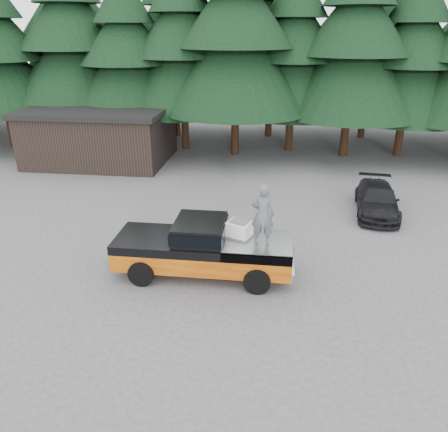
# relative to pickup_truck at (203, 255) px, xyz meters

# --- Properties ---
(ground) EXTENTS (120.00, 120.00, 0.00)m
(ground) POSITION_rel_pickup_truck_xyz_m (0.49, 0.75, -0.67)
(ground) COLOR #49494B
(ground) RESTS_ON ground
(pickup_truck) EXTENTS (6.00, 2.04, 1.33)m
(pickup_truck) POSITION_rel_pickup_truck_xyz_m (0.00, 0.00, 0.00)
(pickup_truck) COLOR orange
(pickup_truck) RESTS_ON ground
(truck_cab) EXTENTS (1.66, 1.90, 0.59)m
(truck_cab) POSITION_rel_pickup_truck_xyz_m (-0.10, 0.00, 0.96)
(truck_cab) COLOR black
(truck_cab) RESTS_ON pickup_truck
(air_compressor) EXTENTS (0.92, 0.85, 0.51)m
(air_compressor) POSITION_rel_pickup_truck_xyz_m (1.17, 0.21, 0.92)
(air_compressor) COLOR silver
(air_compressor) RESTS_ON pickup_truck
(man_on_bed) EXTENTS (0.73, 0.48, 2.00)m
(man_on_bed) POSITION_rel_pickup_truck_xyz_m (1.92, -0.18, 1.66)
(man_on_bed) COLOR #515558
(man_on_bed) RESTS_ON pickup_truck
(parked_car) EXTENTS (2.18, 4.45, 1.25)m
(parked_car) POSITION_rel_pickup_truck_xyz_m (6.77, 6.14, -0.04)
(parked_car) COLOR black
(parked_car) RESTS_ON ground
(utility_building) EXTENTS (8.40, 6.40, 3.30)m
(utility_building) POSITION_rel_pickup_truck_xyz_m (-8.51, 12.75, 1.00)
(utility_building) COLOR black
(utility_building) RESTS_ON ground
(treeline) EXTENTS (60.15, 16.05, 17.50)m
(treeline) POSITION_rel_pickup_truck_xyz_m (0.92, 17.94, 7.06)
(treeline) COLOR black
(treeline) RESTS_ON ground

